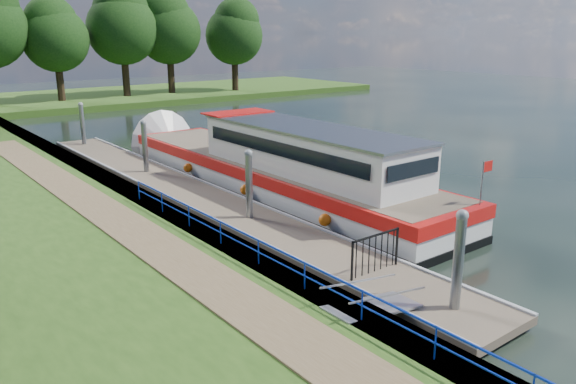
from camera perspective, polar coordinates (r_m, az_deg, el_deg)
ground at (r=15.20m, az=14.85°, el=-11.93°), size 160.00×160.00×0.00m
bank_edge at (r=25.25m, az=-17.10°, el=0.07°), size 1.10×90.00×0.78m
far_bank at (r=64.48m, az=-17.09°, el=9.24°), size 60.00×18.00×0.60m
footpath at (r=18.26m, az=-14.57°, el=-4.36°), size 1.60×40.00×0.05m
blue_fence at (r=14.76m, az=-0.79°, el=-6.59°), size 0.04×18.04×0.72m
pontoon at (r=24.54m, az=-9.82°, el=-0.39°), size 2.50×30.00×0.56m
mooring_piles at (r=24.26m, az=-9.94°, el=2.10°), size 0.30×27.30×3.55m
gangway at (r=13.91m, az=8.62°, el=-11.37°), size 2.58×1.00×0.92m
gate_panel at (r=15.99m, az=8.88°, el=-5.61°), size 1.85×0.05×1.15m
barge at (r=25.66m, az=-2.21°, el=2.64°), size 4.36×21.15×4.78m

